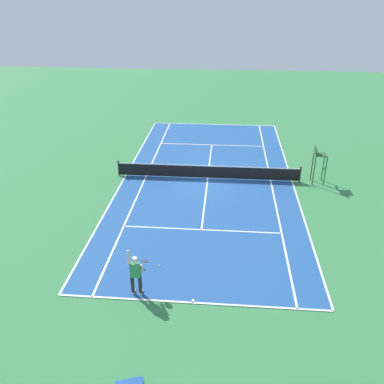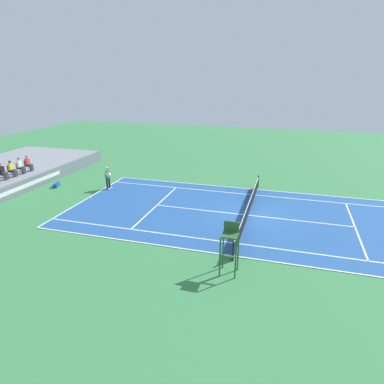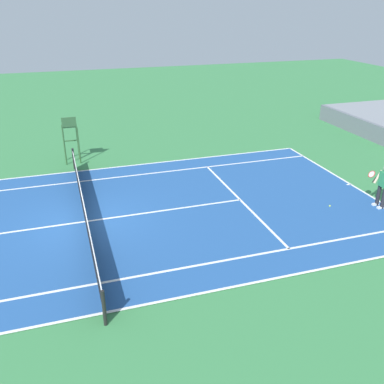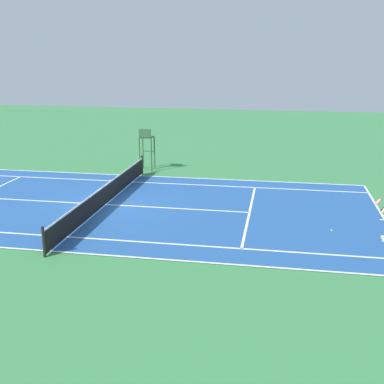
% 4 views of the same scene
% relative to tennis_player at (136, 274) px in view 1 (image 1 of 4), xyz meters
% --- Properties ---
extents(ground_plane, '(80.00, 80.00, 0.00)m').
position_rel_tennis_player_xyz_m(ground_plane, '(-2.32, -11.53, -0.99)').
color(ground_plane, '#387F47').
extents(court, '(11.08, 23.88, 0.03)m').
position_rel_tennis_player_xyz_m(court, '(-2.32, -11.53, -0.98)').
color(court, '#235193').
rests_on(court, ground).
extents(net, '(11.98, 0.10, 1.07)m').
position_rel_tennis_player_xyz_m(net, '(-2.32, -11.53, -0.47)').
color(net, black).
rests_on(net, ground).
extents(tennis_player, '(0.77, 0.62, 2.08)m').
position_rel_tennis_player_xyz_m(tennis_player, '(0.00, 0.00, 0.00)').
color(tennis_player, '#232328').
rests_on(tennis_player, ground).
extents(tennis_ball, '(0.07, 0.07, 0.07)m').
position_rel_tennis_player_xyz_m(tennis_ball, '(-0.63, -1.89, -0.96)').
color(tennis_ball, '#D1E533').
rests_on(tennis_ball, ground).
extents(umpire_chair, '(0.77, 0.77, 2.44)m').
position_rel_tennis_player_xyz_m(umpire_chair, '(-9.30, -11.53, 0.56)').
color(umpire_chair, '#2D562D').
rests_on(umpire_chair, ground).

